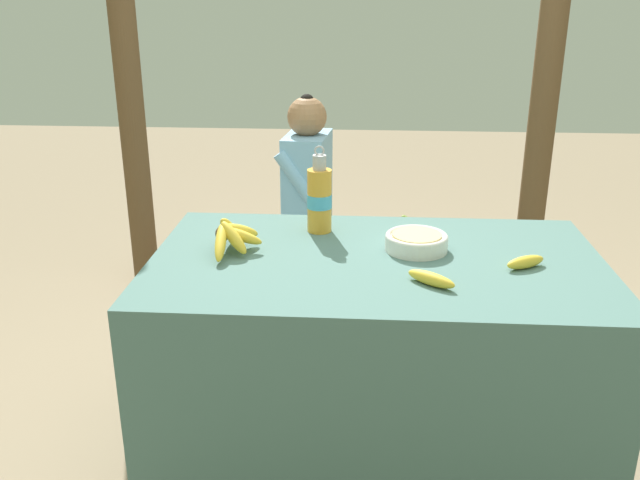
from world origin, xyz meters
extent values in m
plane|color=gray|center=(0.00, 0.00, 0.00)|extent=(12.00, 12.00, 0.00)
cube|color=#4C706B|center=(0.00, 0.00, 0.38)|extent=(1.46, 0.86, 0.77)
sphere|color=#4C381E|center=(-0.50, 0.03, 0.83)|extent=(0.05, 0.05, 0.05)
ellipsoid|color=gold|center=(-0.50, -0.03, 0.82)|extent=(0.05, 0.17, 0.11)
ellipsoid|color=gold|center=(-0.46, 0.00, 0.83)|extent=(0.13, 0.11, 0.12)
ellipsoid|color=gold|center=(-0.45, 0.03, 0.82)|extent=(0.15, 0.04, 0.08)
ellipsoid|color=gold|center=(-0.46, 0.06, 0.83)|extent=(0.15, 0.13, 0.09)
ellipsoid|color=gold|center=(-0.49, 0.08, 0.83)|extent=(0.06, 0.14, 0.12)
cylinder|color=white|center=(0.13, 0.08, 0.79)|extent=(0.21, 0.21, 0.05)
torus|color=white|center=(0.13, 0.08, 0.81)|extent=(0.21, 0.21, 0.02)
cylinder|color=#D1B77A|center=(0.13, 0.08, 0.82)|extent=(0.16, 0.16, 0.01)
cylinder|color=gold|center=(-0.20, 0.25, 0.88)|extent=(0.09, 0.09, 0.22)
cylinder|color=#47A8D1|center=(-0.20, 0.25, 0.88)|extent=(0.09, 0.09, 0.05)
cylinder|color=#ADADB2|center=(-0.20, 0.25, 1.02)|extent=(0.05, 0.05, 0.05)
torus|color=#ADADB2|center=(-0.20, 0.25, 1.06)|extent=(0.04, 0.01, 0.04)
ellipsoid|color=gold|center=(0.16, -0.20, 0.78)|extent=(0.15, 0.13, 0.04)
ellipsoid|color=gold|center=(0.46, -0.05, 0.78)|extent=(0.14, 0.10, 0.04)
cube|color=brown|center=(-0.22, 1.25, 0.38)|extent=(1.35, 0.32, 0.04)
cube|color=brown|center=(-0.79, 1.13, 0.18)|extent=(0.06, 0.06, 0.37)
cube|color=brown|center=(0.36, 1.13, 0.18)|extent=(0.06, 0.06, 0.37)
cube|color=brown|center=(-0.79, 1.37, 0.18)|extent=(0.06, 0.06, 0.37)
cube|color=brown|center=(0.36, 1.37, 0.18)|extent=(0.06, 0.06, 0.37)
cylinder|color=#564C60|center=(-0.59, 1.15, 0.20)|extent=(0.09, 0.09, 0.40)
cylinder|color=#564C60|center=(-0.47, 1.14, 0.41)|extent=(0.31, 0.12, 0.09)
cylinder|color=#564C60|center=(-0.57, 1.33, 0.20)|extent=(0.09, 0.09, 0.40)
cylinder|color=#564C60|center=(-0.45, 1.32, 0.41)|extent=(0.31, 0.12, 0.09)
cube|color=#84B7E0|center=(-0.33, 1.22, 0.66)|extent=(0.23, 0.36, 0.52)
cylinder|color=#84B7E0|center=(-0.37, 1.06, 0.75)|extent=(0.21, 0.08, 0.25)
cylinder|color=#84B7E0|center=(-0.34, 1.38, 0.75)|extent=(0.21, 0.08, 0.25)
sphere|color=#9E704C|center=(-0.33, 1.22, 1.00)|extent=(0.19, 0.19, 0.19)
sphere|color=black|center=(-0.33, 1.22, 1.07)|extent=(0.07, 0.07, 0.07)
sphere|color=#4C381E|center=(0.15, 1.25, 0.46)|extent=(0.05, 0.05, 0.05)
ellipsoid|color=#8EA842|center=(0.15, 1.20, 0.45)|extent=(0.03, 0.13, 0.08)
ellipsoid|color=#8EA842|center=(0.18, 1.21, 0.46)|extent=(0.11, 0.12, 0.08)
ellipsoid|color=#8EA842|center=(0.21, 1.23, 0.46)|extent=(0.16, 0.08, 0.09)
ellipsoid|color=#8EA842|center=(0.20, 1.26, 0.46)|extent=(0.14, 0.07, 0.11)
ellipsoid|color=#8EA842|center=(0.19, 1.29, 0.45)|extent=(0.11, 0.13, 0.09)
ellipsoid|color=#8EA842|center=(0.17, 1.30, 0.46)|extent=(0.08, 0.15, 0.11)
cylinder|color=brown|center=(-1.28, 1.46, 1.21)|extent=(0.14, 0.14, 2.42)
cylinder|color=brown|center=(0.84, 1.46, 1.21)|extent=(0.14, 0.14, 2.42)
camera|label=1|loc=(-0.04, -2.02, 1.58)|focal=38.00mm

